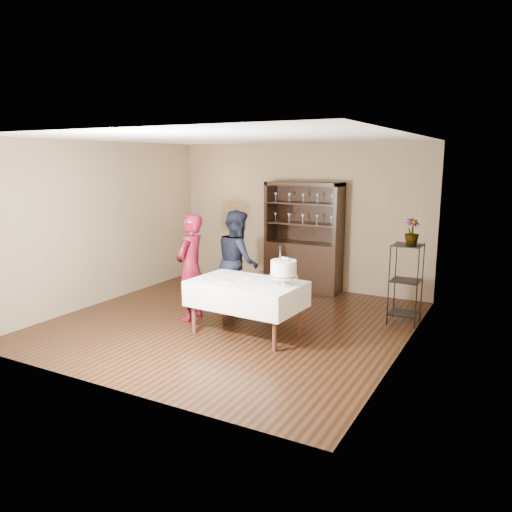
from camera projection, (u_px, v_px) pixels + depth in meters
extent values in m
plane|color=black|center=(231.00, 322.00, 7.49)|extent=(5.00, 5.00, 0.00)
plane|color=white|center=(230.00, 138.00, 6.97)|extent=(5.00, 5.00, 0.00)
cube|color=brown|center=(300.00, 216.00, 9.39)|extent=(5.00, 0.02, 2.70)
cube|color=brown|center=(104.00, 223.00, 8.40)|extent=(0.02, 5.00, 2.70)
cube|color=brown|center=(406.00, 247.00, 6.06)|extent=(0.02, 5.00, 2.70)
cube|color=black|center=(303.00, 266.00, 9.24)|extent=(1.40, 0.48, 0.90)
cube|color=black|center=(309.00, 212.00, 9.24)|extent=(1.40, 0.03, 1.10)
cube|color=black|center=(305.00, 184.00, 8.95)|extent=(1.40, 0.48, 0.06)
cube|color=black|center=(304.00, 224.00, 9.09)|extent=(1.28, 0.42, 0.02)
cube|color=black|center=(304.00, 203.00, 9.02)|extent=(1.28, 0.42, 0.02)
cylinder|color=black|center=(389.00, 285.00, 7.26)|extent=(0.02, 0.02, 1.20)
cylinder|color=black|center=(417.00, 289.00, 7.08)|extent=(0.02, 0.02, 1.20)
cylinder|color=black|center=(395.00, 279.00, 7.61)|extent=(0.02, 0.02, 1.20)
cylinder|color=black|center=(422.00, 282.00, 7.42)|extent=(0.02, 0.02, 1.20)
cube|color=black|center=(404.00, 313.00, 7.43)|extent=(0.40, 0.40, 0.02)
cube|color=black|center=(406.00, 281.00, 7.33)|extent=(0.40, 0.40, 0.01)
cube|color=black|center=(408.00, 245.00, 7.23)|extent=(0.40, 0.40, 0.02)
cube|color=silver|center=(247.00, 294.00, 6.87)|extent=(1.57, 1.02, 0.35)
cylinder|color=#4C2C1C|center=(194.00, 308.00, 6.95)|extent=(0.06, 0.06, 0.72)
cylinder|color=#4C2C1C|center=(275.00, 324.00, 6.28)|extent=(0.06, 0.06, 0.72)
cylinder|color=#4C2C1C|center=(223.00, 297.00, 7.55)|extent=(0.06, 0.06, 0.72)
cylinder|color=#4C2C1C|center=(300.00, 310.00, 6.88)|extent=(0.06, 0.06, 0.72)
imported|color=#3B0510|center=(191.00, 267.00, 7.49)|extent=(0.42, 0.61, 1.62)
imported|color=black|center=(238.00, 261.00, 7.96)|extent=(0.98, 1.00, 1.62)
cylinder|color=silver|center=(283.00, 285.00, 6.63)|extent=(0.21, 0.21, 0.01)
cylinder|color=silver|center=(283.00, 281.00, 6.63)|extent=(0.05, 0.05, 0.11)
cylinder|color=silver|center=(283.00, 277.00, 6.61)|extent=(0.38, 0.38, 0.02)
cylinder|color=#4D7236|center=(284.00, 275.00, 6.61)|extent=(0.37, 0.37, 0.02)
cylinder|color=silver|center=(284.00, 268.00, 6.59)|extent=(0.43, 0.43, 0.21)
sphere|color=#5064AD|center=(286.00, 260.00, 6.55)|extent=(0.03, 0.03, 0.03)
cube|color=silver|center=(280.00, 255.00, 6.56)|extent=(0.03, 0.03, 0.15)
cube|color=black|center=(280.00, 248.00, 6.54)|extent=(0.03, 0.03, 0.05)
cylinder|color=silver|center=(226.00, 280.00, 6.85)|extent=(0.28, 0.28, 0.01)
cylinder|color=silver|center=(248.00, 277.00, 7.04)|extent=(0.20, 0.20, 0.01)
imported|color=#4D7236|center=(412.00, 232.00, 7.18)|extent=(0.30, 0.30, 0.38)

